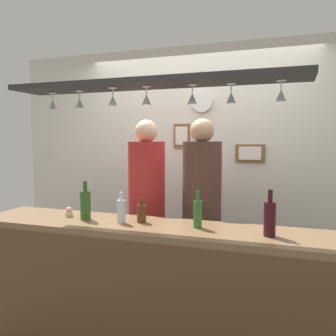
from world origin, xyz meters
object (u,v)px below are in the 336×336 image
object	(u,v)px
bottle_beer_green_import	(198,213)
wall_clock	(202,102)
bottle_wine_dark_red	(270,218)
person_middle_red_shirt	(147,196)
bottle_soda_clear	(121,211)
cupcake	(69,212)
bottle_beer_brown_stubby	(142,213)
person_right_brown_shirt	(202,199)
picture_frame_lower_pair	(250,153)
bottle_champagne_green	(85,204)
picture_frame_crest	(182,136)

from	to	relation	value
bottle_beer_green_import	wall_clock	world-z (taller)	wall_clock
bottle_wine_dark_red	person_middle_red_shirt	bearing A→B (deg)	148.83
wall_clock	bottle_soda_clear	bearing A→B (deg)	-100.31
cupcake	wall_clock	distance (m)	1.83
bottle_beer_brown_stubby	bottle_soda_clear	size ratio (longest dim) A/B	0.78
person_right_brown_shirt	person_middle_red_shirt	bearing A→B (deg)	180.00
bottle_soda_clear	person_middle_red_shirt	bearing A→B (deg)	96.65
bottle_wine_dark_red	wall_clock	distance (m)	1.86
person_right_brown_shirt	bottle_beer_brown_stubby	xyz separation A→B (m)	(-0.31, -0.60, -0.03)
person_middle_red_shirt	wall_clock	xyz separation A→B (m)	(0.34, 0.74, 0.92)
cupcake	bottle_beer_green_import	bearing A→B (deg)	-0.31
bottle_beer_brown_stubby	wall_clock	world-z (taller)	wall_clock
cupcake	wall_clock	world-z (taller)	wall_clock
bottle_soda_clear	picture_frame_lower_pair	distance (m)	1.66
picture_frame_lower_pair	wall_clock	world-z (taller)	wall_clock
bottle_soda_clear	bottle_beer_green_import	bearing A→B (deg)	5.33
person_right_brown_shirt	bottle_beer_brown_stubby	size ratio (longest dim) A/B	9.82
person_right_brown_shirt	bottle_beer_green_import	distance (m)	0.64
bottle_champagne_green	bottle_soda_clear	bearing A→B (deg)	-2.80
bottle_beer_brown_stubby	cupcake	bearing A→B (deg)	-178.87
picture_frame_crest	picture_frame_lower_pair	bearing A→B (deg)	0.00
person_right_brown_shirt	cupcake	size ratio (longest dim) A/B	22.67
bottle_beer_brown_stubby	bottle_beer_green_import	distance (m)	0.43
bottle_wine_dark_red	picture_frame_lower_pair	world-z (taller)	picture_frame_lower_pair
bottle_beer_green_import	picture_frame_lower_pair	size ratio (longest dim) A/B	0.87
bottle_champagne_green	person_right_brown_shirt	bearing A→B (deg)	41.16
picture_frame_crest	bottle_beer_green_import	bearing A→B (deg)	-68.60
person_right_brown_shirt	bottle_champagne_green	world-z (taller)	person_right_brown_shirt
bottle_soda_clear	picture_frame_lower_pair	world-z (taller)	picture_frame_lower_pair
bottle_beer_brown_stubby	wall_clock	xyz separation A→B (m)	(0.12, 1.34, 0.95)
person_middle_red_shirt	bottle_wine_dark_red	distance (m)	1.32
bottle_champagne_green	cupcake	xyz separation A→B (m)	(-0.18, 0.04, -0.08)
person_right_brown_shirt	bottle_wine_dark_red	distance (m)	0.92
person_right_brown_shirt	picture_frame_lower_pair	distance (m)	0.90
person_right_brown_shirt	bottle_wine_dark_red	size ratio (longest dim) A/B	5.89
person_middle_red_shirt	picture_frame_lower_pair	xyz separation A→B (m)	(0.85, 0.74, 0.38)
person_right_brown_shirt	bottle_soda_clear	distance (m)	0.81
person_right_brown_shirt	wall_clock	distance (m)	1.19
person_right_brown_shirt	bottle_soda_clear	bearing A→B (deg)	-123.26
bottle_beer_brown_stubby	bottle_beer_green_import	xyz separation A→B (m)	(0.43, -0.02, 0.03)
person_middle_red_shirt	cupcake	xyz separation A→B (m)	(-0.41, -0.62, -0.06)
picture_frame_crest	picture_frame_lower_pair	world-z (taller)	picture_frame_crest
bottle_beer_brown_stubby	wall_clock	distance (m)	1.65
bottle_champagne_green	cupcake	bearing A→B (deg)	166.55
bottle_beer_green_import	wall_clock	size ratio (longest dim) A/B	1.18
bottle_champagne_green	picture_frame_crest	xyz separation A→B (m)	(0.34, 1.40, 0.54)
person_middle_red_shirt	picture_frame_lower_pair	size ratio (longest dim) A/B	5.89
bottle_champagne_green	wall_clock	world-z (taller)	wall_clock
person_right_brown_shirt	picture_frame_lower_pair	size ratio (longest dim) A/B	5.89
person_right_brown_shirt	wall_clock	size ratio (longest dim) A/B	8.04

